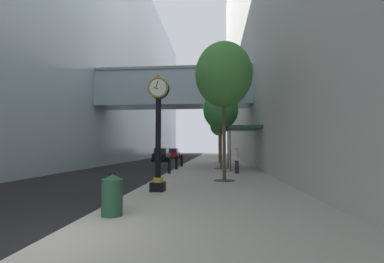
# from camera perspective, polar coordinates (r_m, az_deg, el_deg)

# --- Properties ---
(ground_plane) EXTENTS (110.00, 110.00, 0.00)m
(ground_plane) POSITION_cam_1_polar(r_m,az_deg,el_deg) (32.16, -0.89, -6.71)
(ground_plane) COLOR black
(ground_plane) RESTS_ON ground
(sidewalk_right) EXTENTS (6.65, 80.00, 0.14)m
(sidewalk_right) POSITION_cam_1_polar(r_m,az_deg,el_deg) (34.98, 5.07, -6.31)
(sidewalk_right) COLOR #9E998E
(sidewalk_right) RESTS_ON ground
(building_block_left) EXTENTS (23.80, 80.00, 28.25)m
(building_block_left) POSITION_cam_1_polar(r_m,az_deg,el_deg) (40.05, -18.72, 14.54)
(building_block_left) COLOR #93A8B7
(building_block_left) RESTS_ON ground
(building_block_right) EXTENTS (9.00, 80.00, 41.86)m
(building_block_right) POSITION_cam_1_polar(r_m,az_deg,el_deg) (40.58, 17.17, 24.79)
(building_block_right) COLOR #B7B2A8
(building_block_right) RESTS_ON ground
(street_clock) EXTENTS (0.84, 0.55, 4.66)m
(street_clock) POSITION_cam_1_polar(r_m,az_deg,el_deg) (10.70, -7.23, 1.14)
(street_clock) COLOR black
(street_clock) RESTS_ON sidewalk_right
(bollard_nearest) EXTENTS (0.24, 0.24, 1.06)m
(bollard_nearest) POSITION_cam_1_polar(r_m,az_deg,el_deg) (8.28, -16.71, -11.33)
(bollard_nearest) COLOR black
(bollard_nearest) RESTS_ON sidewalk_right
(bollard_third) EXTENTS (0.24, 0.24, 1.06)m
(bollard_third) POSITION_cam_1_polar(r_m,az_deg,el_deg) (14.51, -7.09, -7.97)
(bollard_third) COLOR black
(bollard_third) RESTS_ON sidewalk_right
(bollard_fourth) EXTENTS (0.24, 0.24, 1.06)m
(bollard_fourth) POSITION_cam_1_polar(r_m,az_deg,el_deg) (17.70, -4.88, -7.15)
(bollard_fourth) COLOR black
(bollard_fourth) RESTS_ON sidewalk_right
(bollard_fifth) EXTENTS (0.24, 0.24, 1.06)m
(bollard_fifth) POSITION_cam_1_polar(r_m,az_deg,el_deg) (20.91, -3.35, -6.58)
(bollard_fifth) COLOR black
(bollard_fifth) RESTS_ON sidewalk_right
(bollard_sixth) EXTENTS (0.24, 0.24, 1.06)m
(bollard_sixth) POSITION_cam_1_polar(r_m,az_deg,el_deg) (24.14, -2.23, -6.16)
(bollard_sixth) COLOR black
(bollard_sixth) RESTS_ON sidewalk_right
(street_tree_near) EXTENTS (3.00, 3.00, 7.29)m
(street_tree_near) POSITION_cam_1_polar(r_m,az_deg,el_deg) (14.50, 6.78, 11.91)
(street_tree_near) COLOR #333335
(street_tree_near) RESTS_ON sidewalk_right
(street_tree_mid_near) EXTENTS (2.85, 2.85, 6.46)m
(street_tree_mid_near) POSITION_cam_1_polar(r_m,az_deg,el_deg) (22.12, 6.14, 4.63)
(street_tree_mid_near) COLOR #333335
(street_tree_mid_near) RESTS_ON sidewalk_right
(street_tree_mid_far) EXTENTS (2.03, 2.03, 5.36)m
(street_tree_mid_far) POSITION_cam_1_polar(r_m,az_deg,el_deg) (29.92, 5.83, 1.29)
(street_tree_mid_far) COLOR #333335
(street_tree_mid_far) RESTS_ON sidewalk_right
(trash_bin) EXTENTS (0.53, 0.53, 1.05)m
(trash_bin) POSITION_cam_1_polar(r_m,az_deg,el_deg) (7.21, -16.65, -12.69)
(trash_bin) COLOR #234C33
(trash_bin) RESTS_ON sidewalk_right
(pedestrian_walking) EXTENTS (0.35, 0.35, 1.81)m
(pedestrian_walking) POSITION_cam_1_polar(r_m,az_deg,el_deg) (17.94, 9.52, -5.75)
(pedestrian_walking) COLOR #23232D
(pedestrian_walking) RESTS_ON sidewalk_right
(storefront_awning) EXTENTS (2.40, 3.60, 3.30)m
(storefront_awning) POSITION_cam_1_polar(r_m,az_deg,el_deg) (21.04, 10.81, 0.54)
(storefront_awning) COLOR #235138
(storefront_awning) RESTS_ON sidewalk_right
(car_red_near) EXTENTS (2.15, 4.50, 1.69)m
(car_red_near) POSITION_cam_1_polar(r_m,az_deg,el_deg) (45.10, -4.10, -4.71)
(car_red_near) COLOR #AD191E
(car_red_near) RESTS_ON ground
(car_black_mid) EXTENTS (2.14, 4.31, 1.74)m
(car_black_mid) POSITION_cam_1_polar(r_m,az_deg,el_deg) (36.11, -6.52, -4.99)
(car_black_mid) COLOR black
(car_black_mid) RESTS_ON ground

